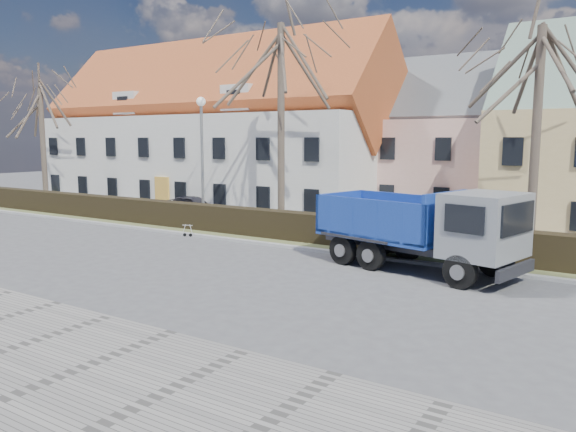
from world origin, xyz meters
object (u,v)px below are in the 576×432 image
Objects in this scene: streetlight at (202,162)px; parked_car_a at (192,205)px; cart_frame at (184,230)px; dump_truck at (411,227)px.

streetlight is 1.89× the size of parked_car_a.
streetlight is at bearing -137.72° from parked_car_a.
dump_truck is at bearing -2.97° from cart_frame.
streetlight is 9.86× the size of cart_frame.
parked_car_a is (-3.68, 3.18, -2.83)m from streetlight.
parked_car_a reaches higher than cart_frame.
streetlight is (-12.77, 3.33, 1.93)m from dump_truck.
dump_truck is at bearing -14.61° from streetlight.
streetlight reaches higher than parked_car_a.
parked_car_a is (-16.45, 6.51, -0.91)m from dump_truck.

